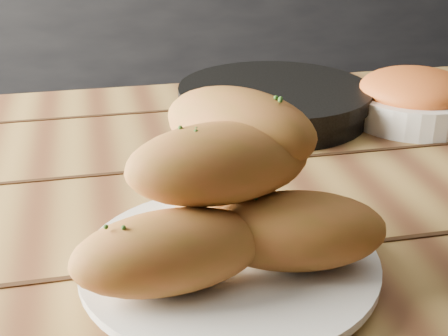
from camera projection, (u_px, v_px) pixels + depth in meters
counter at (265, 35)px, 2.69m from camera, size 2.80×0.60×0.90m
table at (277, 281)px, 0.69m from camera, size 1.41×0.87×0.75m
plate at (229, 265)px, 0.52m from camera, size 0.25×0.25×0.02m
bread_rolls at (227, 194)px, 0.50m from camera, size 0.26×0.20×0.14m
skillet at (276, 101)px, 0.87m from camera, size 0.40×0.27×0.05m
bowl at (415, 98)px, 0.86m from camera, size 0.18×0.18×0.07m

